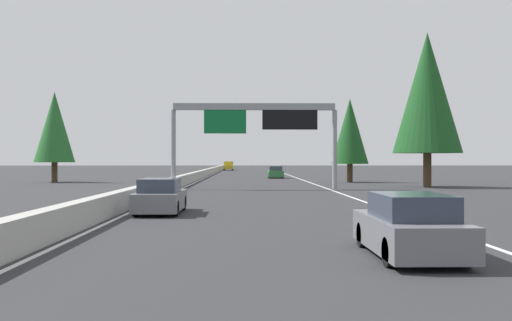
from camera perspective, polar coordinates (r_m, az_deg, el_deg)
ground_plane at (r=63.53m, az=-5.74°, el=-1.95°), size 320.00×320.00×0.00m
median_barrier at (r=83.48m, az=-4.84°, el=-1.15°), size 180.00×0.56×0.90m
shoulder_stripe_right at (r=73.60m, az=3.88°, el=-1.66°), size 160.00×0.16×0.01m
shoulder_stripe_median at (r=73.48m, az=-4.92°, el=-1.66°), size 160.00×0.16×0.01m
sign_gantry_overhead at (r=44.56m, az=0.05°, el=3.88°), size 0.50×12.68×6.54m
sedan_near_right at (r=14.13m, az=14.74°, el=-6.32°), size 4.40×1.80×1.47m
sedan_mid_right at (r=24.90m, az=-9.30°, el=-3.54°), size 4.40×1.80×1.47m
sedan_far_left at (r=71.23m, az=1.92°, el=-1.17°), size 4.40×1.80×1.47m
pickup_far_right at (r=123.19m, az=-2.71°, el=-0.53°), size 5.60×2.00×1.86m
conifer_right_near at (r=50.20m, az=16.38°, el=6.35°), size 5.60×5.60×12.72m
conifer_right_mid at (r=58.93m, az=9.15°, el=2.82°), size 3.67×3.67×8.34m
conifer_left_near at (r=61.65m, az=-19.07°, el=3.09°), size 3.98×3.98×9.03m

